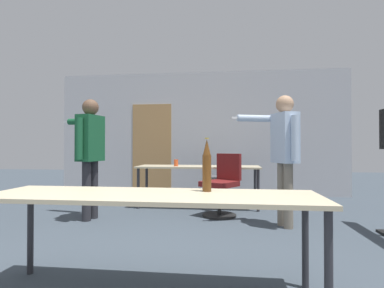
{
  "coord_description": "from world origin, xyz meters",
  "views": [
    {
      "loc": [
        0.62,
        -1.5,
        1.06
      ],
      "look_at": [
        0.18,
        2.19,
        1.1
      ],
      "focal_mm": 28.0,
      "sensor_mm": 36.0,
      "label": 1
    }
  ],
  "objects_px": {
    "person_left_plaid": "(284,146)",
    "beer_bottle": "(207,166)",
    "office_chair_far_left": "(225,180)",
    "person_center_tall": "(89,146)",
    "drink_cup": "(176,163)",
    "office_chair_side_rolled": "(222,186)"
  },
  "relations": [
    {
      "from": "person_center_tall",
      "to": "beer_bottle",
      "type": "height_order",
      "value": "person_center_tall"
    },
    {
      "from": "beer_bottle",
      "to": "office_chair_far_left",
      "type": "bearing_deg",
      "value": 88.3
    },
    {
      "from": "person_center_tall",
      "to": "drink_cup",
      "type": "height_order",
      "value": "person_center_tall"
    },
    {
      "from": "drink_cup",
      "to": "person_left_plaid",
      "type": "bearing_deg",
      "value": -33.56
    },
    {
      "from": "office_chair_side_rolled",
      "to": "drink_cup",
      "type": "distance_m",
      "value": 1.03
    },
    {
      "from": "person_left_plaid",
      "to": "beer_bottle",
      "type": "relative_size",
      "value": 4.38
    },
    {
      "from": "office_chair_far_left",
      "to": "drink_cup",
      "type": "relative_size",
      "value": 7.64
    },
    {
      "from": "person_center_tall",
      "to": "person_left_plaid",
      "type": "relative_size",
      "value": 1.01
    },
    {
      "from": "beer_bottle",
      "to": "drink_cup",
      "type": "bearing_deg",
      "value": 104.1
    },
    {
      "from": "person_left_plaid",
      "to": "office_chair_far_left",
      "type": "height_order",
      "value": "person_left_plaid"
    },
    {
      "from": "office_chair_side_rolled",
      "to": "drink_cup",
      "type": "height_order",
      "value": "office_chair_side_rolled"
    },
    {
      "from": "person_left_plaid",
      "to": "office_chair_far_left",
      "type": "relative_size",
      "value": 1.93
    },
    {
      "from": "person_left_plaid",
      "to": "beer_bottle",
      "type": "height_order",
      "value": "person_left_plaid"
    },
    {
      "from": "beer_bottle",
      "to": "person_center_tall",
      "type": "bearing_deg",
      "value": 133.58
    },
    {
      "from": "person_center_tall",
      "to": "person_left_plaid",
      "type": "xyz_separation_m",
      "value": [
        2.77,
        -0.08,
        -0.0
      ]
    },
    {
      "from": "office_chair_side_rolled",
      "to": "office_chair_far_left",
      "type": "bearing_deg",
      "value": -57.48
    },
    {
      "from": "office_chair_far_left",
      "to": "person_center_tall",
      "type": "bearing_deg",
      "value": 127.41
    },
    {
      "from": "beer_bottle",
      "to": "person_left_plaid",
      "type": "bearing_deg",
      "value": 64.31
    },
    {
      "from": "office_chair_side_rolled",
      "to": "drink_cup",
      "type": "relative_size",
      "value": 8.06
    },
    {
      "from": "person_center_tall",
      "to": "office_chair_side_rolled",
      "type": "height_order",
      "value": "person_center_tall"
    },
    {
      "from": "person_left_plaid",
      "to": "drink_cup",
      "type": "xyz_separation_m",
      "value": [
        -1.65,
        1.09,
        -0.29
      ]
    },
    {
      "from": "person_center_tall",
      "to": "beer_bottle",
      "type": "bearing_deg",
      "value": -126.38
    }
  ]
}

